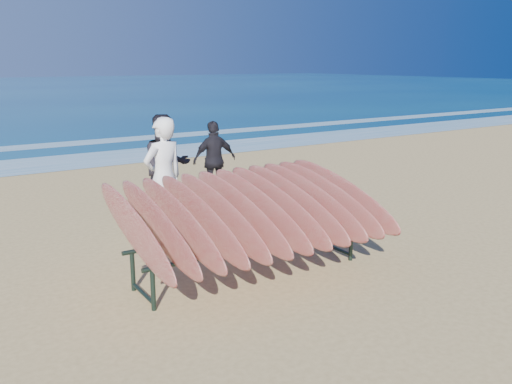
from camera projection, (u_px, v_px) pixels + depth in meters
ground at (289, 273)px, 7.21m from camera, size 120.00×120.00×0.00m
foam_near at (80, 161)px, 15.37m from camera, size 160.00×160.00×0.00m
foam_far at (51, 145)px, 18.22m from camera, size 160.00×160.00×0.00m
surfboard_rack at (250, 211)px, 6.97m from camera, size 3.21×2.46×1.40m
person_white at (164, 178)px, 8.56m from camera, size 0.78×0.59×1.92m
person_dark_a at (166, 166)px, 9.69m from camera, size 0.94×0.75×1.84m
person_dark_b at (215, 160)px, 11.05m from camera, size 0.95×0.45×1.58m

